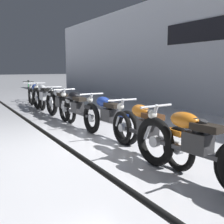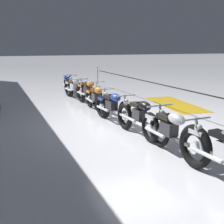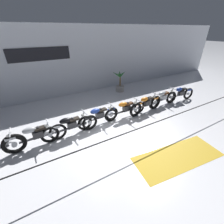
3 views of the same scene
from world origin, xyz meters
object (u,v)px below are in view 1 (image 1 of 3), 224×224
(motorcycle_silver_2, at_px, (60,103))
(motorcycle_black_3, at_px, (77,109))
(motorcycle_orange_5, at_px, (146,129))
(bicycle, at_px, (29,93))
(motorcycle_blue_4, at_px, (108,117))
(motorcycle_blue_0, at_px, (36,96))
(motorcycle_orange_6, at_px, (194,147))
(motorcycle_silver_1, at_px, (44,98))

(motorcycle_silver_2, height_order, motorcycle_black_3, motorcycle_black_3)
(motorcycle_orange_5, distance_m, bicycle, 8.77)
(motorcycle_blue_4, bearing_deg, bicycle, 179.57)
(motorcycle_silver_2, height_order, bicycle, bicycle)
(motorcycle_blue_0, xyz_separation_m, motorcycle_black_3, (4.03, -0.04, 0.01))
(motorcycle_silver_2, height_order, motorcycle_orange_5, motorcycle_silver_2)
(motorcycle_silver_2, xyz_separation_m, motorcycle_orange_5, (4.05, 0.10, -0.01))
(bicycle, bearing_deg, motorcycle_orange_6, -1.25)
(motorcycle_black_3, bearing_deg, bicycle, 177.92)
(motorcycle_blue_4, bearing_deg, motorcycle_black_3, -173.10)
(motorcycle_silver_1, xyz_separation_m, bicycle, (-3.22, 0.26, -0.10))
(motorcycle_orange_5, xyz_separation_m, bicycle, (-8.76, 0.10, -0.08))
(motorcycle_silver_1, distance_m, motorcycle_orange_6, 6.76)
(motorcycle_orange_6, distance_m, bicycle, 9.98)
(motorcycle_silver_2, bearing_deg, motorcycle_blue_4, 3.23)
(motorcycle_blue_0, xyz_separation_m, motorcycle_orange_6, (8.02, -0.04, 0.02))
(motorcycle_orange_5, bearing_deg, motorcycle_blue_0, -179.38)
(motorcycle_black_3, distance_m, motorcycle_orange_6, 3.99)
(motorcycle_silver_2, bearing_deg, motorcycle_orange_6, -0.16)
(motorcycle_silver_1, height_order, motorcycle_orange_6, motorcycle_silver_1)
(motorcycle_blue_0, relative_size, motorcycle_black_3, 0.94)
(motorcycle_black_3, height_order, motorcycle_orange_6, motorcycle_orange_6)
(motorcycle_orange_6, bearing_deg, motorcycle_black_3, -180.00)
(motorcycle_blue_0, bearing_deg, motorcycle_silver_2, -0.61)
(motorcycle_silver_1, distance_m, bicycle, 3.23)
(motorcycle_blue_0, relative_size, motorcycle_blue_4, 1.06)
(motorcycle_orange_5, bearing_deg, motorcycle_silver_2, -178.54)
(motorcycle_silver_1, bearing_deg, motorcycle_blue_4, 2.79)
(motorcycle_silver_2, distance_m, motorcycle_black_3, 1.27)
(motorcycle_silver_1, height_order, motorcycle_black_3, motorcycle_silver_1)
(motorcycle_blue_0, distance_m, motorcycle_silver_2, 2.75)
(motorcycle_blue_4, relative_size, motorcycle_orange_5, 0.91)
(motorcycle_blue_0, height_order, motorcycle_silver_2, motorcycle_silver_2)
(motorcycle_blue_0, distance_m, motorcycle_black_3, 4.03)
(motorcycle_silver_2, relative_size, motorcycle_black_3, 0.93)
(motorcycle_orange_6, height_order, bicycle, same)
(motorcycle_silver_1, distance_m, motorcycle_orange_5, 5.55)
(motorcycle_blue_0, xyz_separation_m, motorcycle_silver_1, (1.26, -0.08, 0.03))
(motorcycle_black_3, relative_size, motorcycle_orange_5, 1.02)
(motorcycle_orange_5, bearing_deg, motorcycle_silver_1, -178.39)
(motorcycle_black_3, bearing_deg, motorcycle_silver_2, 179.33)
(motorcycle_blue_0, height_order, motorcycle_black_3, motorcycle_black_3)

